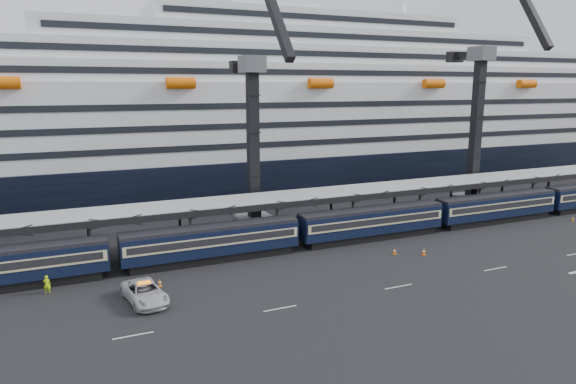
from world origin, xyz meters
The scene contains 13 objects.
ground centered at (0.00, 0.00, 0.00)m, with size 260.00×260.00×0.00m, color black.
lane_markings centered at (8.15, -5.23, 0.01)m, with size 111.00×4.27×0.02m.
train centered at (-4.65, 10.00, 2.20)m, with size 133.05×3.00×4.05m.
canopy centered at (0.00, 14.00, 5.25)m, with size 130.00×6.25×5.53m.
cruise_ship centered at (-1.08, 45.99, 12.34)m, with size 214.09×28.84×34.00m.
crane_dark_near centered at (-20.00, 18.59, 11.93)m, with size 4.50×17.75×35.08m.
crane_dark_mid centered at (15.00, 17.59, 13.36)m, with size 4.50×18.24×39.64m.
pickup_truck centered at (-36.25, 1.93, 0.86)m, with size 2.84×6.17×1.71m, color #B0B3B8.
worker centered at (-44.07, 7.46, 0.84)m, with size 0.61×0.40×1.69m, color #CAF90D.
traffic_cone_b centered at (-34.48, 5.03, 0.37)m, with size 0.38×0.38×0.75m.
traffic_cone_c centered at (-5.93, 2.55, 0.40)m, with size 0.41×0.41×0.82m.
traffic_cone_d centered at (-8.76, 4.08, 0.37)m, with size 0.37×0.37×0.74m.
traffic_cone_e centered at (22.32, 6.06, 0.34)m, with size 0.34×0.34×0.69m.
Camera 1 is at (-41.53, -41.28, 18.45)m, focal length 32.00 mm.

